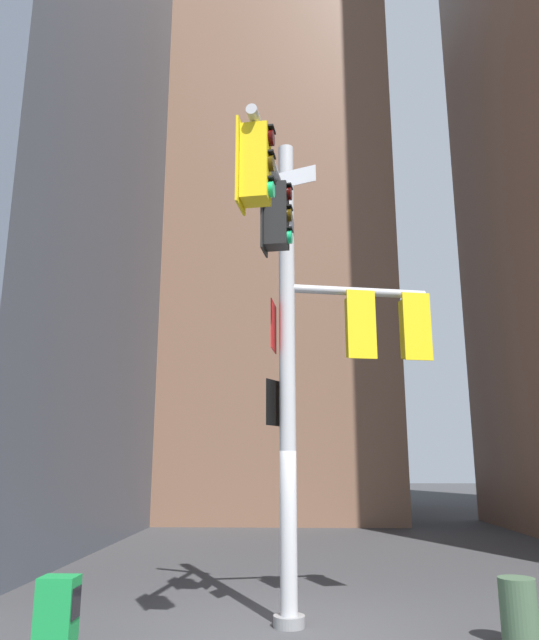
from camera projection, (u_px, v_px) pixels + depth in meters
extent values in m
plane|color=#38383A|center=(289.00, 627.00, 8.67)|extent=(120.00, 120.00, 0.00)
cube|color=brown|center=(239.00, 235.00, 31.93)|extent=(14.10, 14.10, 28.19)
cylinder|color=#B2B2B5|center=(287.00, 366.00, 9.55)|extent=(0.26, 0.26, 7.66)
cylinder|color=gray|center=(289.00, 621.00, 8.68)|extent=(0.46, 0.46, 0.16)
cylinder|color=#B2B2B5|center=(272.00, 166.00, 8.75)|extent=(0.54, 2.96, 0.14)
cylinder|color=#B2B2B5|center=(357.00, 292.00, 10.05)|extent=(2.38, 0.63, 0.14)
cube|color=black|center=(264.00, 217.00, 9.07)|extent=(0.09, 0.48, 1.14)
cube|color=black|center=(277.00, 216.00, 9.04)|extent=(0.38, 0.38, 1.00)
cylinder|color=#360605|center=(289.00, 194.00, 9.09)|extent=(0.09, 0.21, 0.20)
cube|color=black|center=(290.00, 187.00, 9.12)|extent=(0.10, 0.23, 0.02)
cylinder|color=#3C2C06|center=(290.00, 215.00, 9.01)|extent=(0.09, 0.21, 0.20)
cube|color=black|center=(290.00, 208.00, 9.04)|extent=(0.10, 0.23, 0.02)
cylinder|color=#19C672|center=(290.00, 237.00, 8.93)|extent=(0.09, 0.21, 0.20)
cube|color=black|center=(290.00, 230.00, 8.95)|extent=(0.10, 0.23, 0.02)
cube|color=yellow|center=(241.00, 166.00, 7.51)|extent=(0.09, 0.48, 1.14)
cube|color=yellow|center=(256.00, 165.00, 7.48)|extent=(0.38, 0.38, 1.00)
cylinder|color=#360605|center=(271.00, 138.00, 7.52)|extent=(0.09, 0.21, 0.20)
cube|color=black|center=(272.00, 129.00, 7.55)|extent=(0.10, 0.23, 0.02)
cylinder|color=#3C2C06|center=(271.00, 163.00, 7.44)|extent=(0.09, 0.21, 0.20)
cube|color=black|center=(272.00, 155.00, 7.47)|extent=(0.10, 0.23, 0.02)
cylinder|color=#19C672|center=(271.00, 189.00, 7.36)|extent=(0.09, 0.21, 0.20)
cube|color=black|center=(272.00, 180.00, 7.39)|extent=(0.10, 0.23, 0.02)
cube|color=yellow|center=(362.00, 324.00, 9.73)|extent=(0.48, 0.13, 1.14)
cube|color=yellow|center=(358.00, 326.00, 9.91)|extent=(0.40, 0.40, 1.00)
cylinder|color=red|center=(354.00, 309.00, 10.18)|extent=(0.21, 0.10, 0.20)
cube|color=black|center=(353.00, 302.00, 10.21)|extent=(0.23, 0.12, 0.02)
cylinder|color=#3C2C06|center=(354.00, 329.00, 10.10)|extent=(0.21, 0.10, 0.20)
cube|color=black|center=(354.00, 322.00, 10.13)|extent=(0.23, 0.12, 0.02)
cylinder|color=#06311C|center=(355.00, 349.00, 10.02)|extent=(0.21, 0.10, 0.20)
cube|color=black|center=(355.00, 342.00, 10.05)|extent=(0.23, 0.12, 0.02)
cube|color=yellow|center=(417.00, 326.00, 9.88)|extent=(0.48, 0.13, 1.14)
cube|color=yellow|center=(413.00, 329.00, 10.07)|extent=(0.40, 0.40, 1.00)
cylinder|color=red|center=(407.00, 311.00, 10.34)|extent=(0.21, 0.10, 0.20)
cube|color=black|center=(407.00, 305.00, 10.37)|extent=(0.23, 0.12, 0.02)
cylinder|color=#3C2C06|center=(408.00, 331.00, 10.26)|extent=(0.21, 0.10, 0.20)
cube|color=black|center=(408.00, 324.00, 10.29)|extent=(0.23, 0.12, 0.02)
cylinder|color=#06311C|center=(409.00, 351.00, 10.18)|extent=(0.21, 0.10, 0.20)
cube|color=black|center=(409.00, 344.00, 10.21)|extent=(0.23, 0.12, 0.02)
cube|color=white|center=(277.00, 181.00, 9.95)|extent=(1.26, 0.59, 0.28)
cube|color=#19479E|center=(277.00, 181.00, 9.95)|extent=(1.22, 0.57, 0.24)
cube|color=red|center=(274.00, 327.00, 9.73)|extent=(0.08, 0.64, 0.80)
cube|color=white|center=(274.00, 327.00, 9.73)|extent=(0.07, 0.60, 0.76)
cube|color=black|center=(275.00, 403.00, 9.51)|extent=(0.27, 0.55, 0.72)
cube|color=white|center=(275.00, 403.00, 9.51)|extent=(0.25, 0.51, 0.68)
cube|color=#198C3F|center=(56.00, 620.00, 7.13)|extent=(0.44, 0.36, 0.99)
cube|color=black|center=(76.00, 603.00, 7.17)|extent=(0.01, 0.29, 0.36)
cylinder|color=#3F593F|center=(519.00, 612.00, 7.86)|extent=(0.48, 0.48, 0.84)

